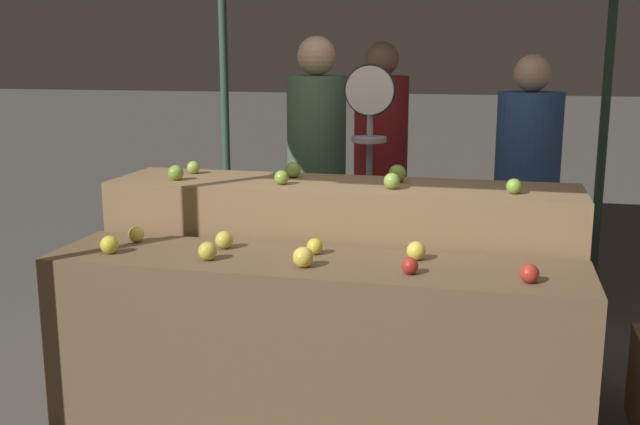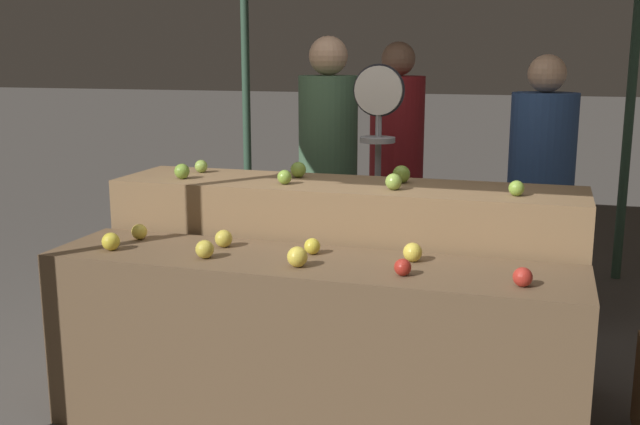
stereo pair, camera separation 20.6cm
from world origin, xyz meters
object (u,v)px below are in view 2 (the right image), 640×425
Objects in this scene: person_vendor_at_scale at (328,160)px; person_customer_left at (396,151)px; person_customer_right at (541,177)px; produce_scale at (378,143)px.

person_customer_left is (0.29, 0.75, -0.02)m from person_vendor_at_scale.
person_customer_left is at bearing -47.17° from person_customer_right.
produce_scale is at bearing 11.64° from person_customer_right.
person_customer_left is at bearing 95.51° from produce_scale.
produce_scale is 0.53m from person_vendor_at_scale.
produce_scale is 0.92× the size of person_customer_left.
produce_scale is at bearing 112.12° from person_vendor_at_scale.
person_vendor_at_scale is 1.31m from person_customer_right.
person_customer_right is (1.00, -0.54, -0.06)m from person_customer_left.
person_vendor_at_scale reaches higher than person_customer_right.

